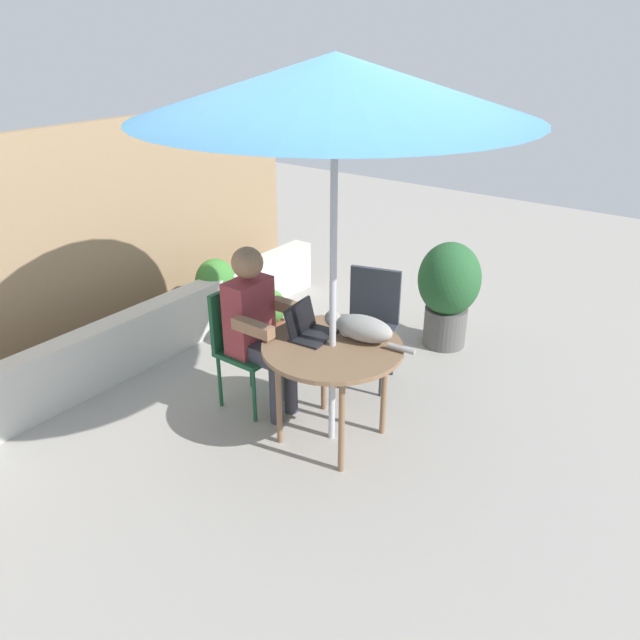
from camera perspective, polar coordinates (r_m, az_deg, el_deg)
ground_plane at (r=4.36m, az=1.08°, el=-10.72°), size 14.00×14.00×0.00m
fence_back at (r=5.57m, az=-20.09°, el=6.96°), size 4.65×0.08×1.89m
planter_wall_low at (r=5.37m, az=-15.37°, el=-1.17°), size 4.19×0.20×0.49m
patio_table at (r=4.01m, az=1.15°, el=-3.19°), size 0.92×0.92×0.72m
patio_umbrella at (r=3.53m, az=1.40°, el=20.77°), size 2.25×2.25×2.46m
chair_occupied at (r=4.53m, az=-7.23°, el=-1.60°), size 0.40×0.40×0.90m
chair_empty at (r=4.82m, az=4.72°, el=0.28°), size 0.49×0.49×0.90m
person_seated at (r=4.35m, az=-5.84°, el=-0.19°), size 0.48×0.48×1.24m
laptop at (r=4.07m, az=-1.22°, el=-0.61°), size 0.32×0.28×0.21m
cat at (r=4.02m, az=3.72°, el=-0.73°), size 0.24×0.65×0.17m
potted_plant_near_fence at (r=5.30m, az=-4.63°, el=0.06°), size 0.28×0.28×0.58m
potted_plant_by_chair at (r=5.42m, az=11.81°, el=2.80°), size 0.54×0.54×0.94m
potted_plant_corner at (r=5.88m, az=-9.54°, el=2.92°), size 0.39×0.39×0.63m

